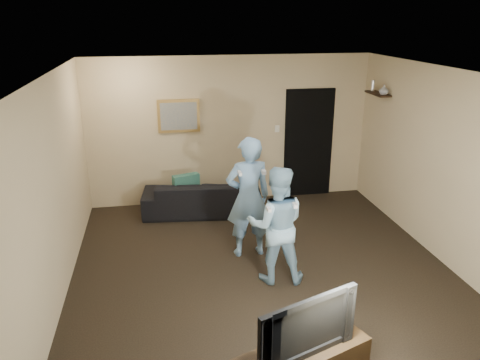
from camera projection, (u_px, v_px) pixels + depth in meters
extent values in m
plane|color=black|center=(260.00, 265.00, 6.40)|extent=(5.00, 5.00, 0.00)
cube|color=silver|center=(264.00, 72.00, 5.53)|extent=(5.00, 5.00, 0.04)
cube|color=tan|center=(230.00, 130.00, 8.28)|extent=(5.00, 0.04, 2.60)
cube|color=tan|center=(333.00, 278.00, 3.65)|extent=(5.00, 0.04, 2.60)
cube|color=tan|center=(56.00, 188.00, 5.54)|extent=(0.04, 5.00, 2.60)
cube|color=tan|center=(440.00, 165.00, 6.39)|extent=(0.04, 5.00, 2.60)
imported|color=black|center=(202.00, 197.00, 8.01)|extent=(2.06, 0.99, 0.58)
cube|color=#184A42|center=(186.00, 187.00, 7.91)|extent=(0.47, 0.27, 0.45)
cube|color=olive|center=(179.00, 116.00, 8.00)|extent=(0.72, 0.05, 0.57)
cube|color=slate|center=(179.00, 116.00, 7.98)|extent=(0.62, 0.01, 0.47)
cube|color=black|center=(308.00, 143.00, 8.60)|extent=(0.90, 0.06, 2.00)
cube|color=silver|center=(277.00, 129.00, 8.40)|extent=(0.08, 0.02, 0.12)
cube|color=black|center=(378.00, 94.00, 7.81)|extent=(0.20, 0.60, 0.03)
imported|color=#9D9DA1|center=(384.00, 90.00, 7.59)|extent=(0.18, 0.18, 0.16)
cylinder|color=silver|center=(373.00, 86.00, 7.97)|extent=(0.06, 0.06, 0.18)
imported|color=black|center=(301.00, 323.00, 3.97)|extent=(0.97, 0.47, 0.57)
imported|color=#739DC7|center=(248.00, 197.00, 6.44)|extent=(0.66, 0.46, 1.72)
cube|color=white|center=(240.00, 173.00, 6.06)|extent=(0.04, 0.14, 0.04)
cube|color=white|center=(264.00, 172.00, 6.12)|extent=(0.05, 0.09, 0.05)
imported|color=#92BDD5|center=(276.00, 225.00, 5.83)|extent=(0.83, 0.70, 1.53)
cube|color=white|center=(269.00, 209.00, 5.49)|extent=(0.04, 0.14, 0.04)
cube|color=white|center=(295.00, 205.00, 5.54)|extent=(0.05, 0.09, 0.05)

